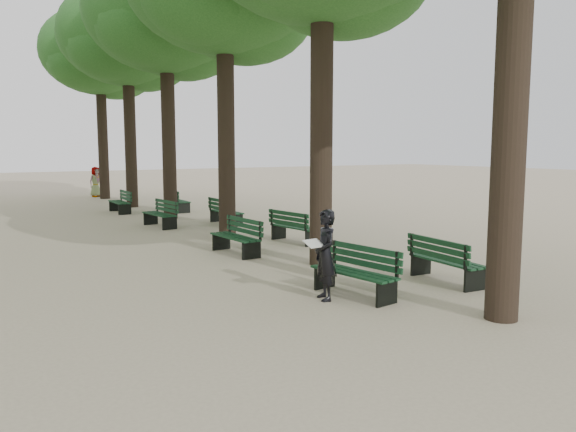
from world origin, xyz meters
TOP-DOWN VIEW (x-y plane):
  - ground at (0.00, 0.00)m, footprint 120.00×120.00m
  - tree_central_3 at (1.50, 13.00)m, footprint 6.00×6.00m
  - tree_central_4 at (1.50, 18.00)m, footprint 6.00×6.00m
  - tree_central_5 at (1.50, 23.00)m, footprint 6.00×6.00m
  - bench_left_0 at (0.37, 0.33)m, footprint 0.81×1.86m
  - bench_left_1 at (0.37, 5.17)m, footprint 0.66×1.83m
  - bench_left_2 at (0.37, 10.98)m, footprint 0.72×1.84m
  - bench_left_3 at (0.37, 15.98)m, footprint 0.61×1.81m
  - bench_right_0 at (2.63, 0.18)m, footprint 0.73×1.84m
  - bench_right_1 at (2.63, 5.87)m, footprint 0.76×1.85m
  - bench_right_2 at (2.63, 10.45)m, footprint 0.58×1.80m
  - bench_right_3 at (2.63, 15.19)m, footprint 0.63×1.82m
  - man_with_map at (-0.21, 0.43)m, footprint 0.68×0.72m
  - pedestrian_d at (1.35, 24.34)m, footprint 0.88×0.62m

SIDE VIEW (x-z plane):
  - ground at x=0.00m, z-range 0.00..0.00m
  - bench_left_0 at x=0.37m, z-range -0.19..0.73m
  - bench_left_1 at x=0.37m, z-range -0.19..0.73m
  - bench_left_2 at x=0.37m, z-range -0.19..0.73m
  - bench_left_3 at x=0.37m, z-range -0.19..0.73m
  - bench_right_0 at x=2.63m, z-range -0.19..0.73m
  - bench_right_1 at x=2.63m, z-range -0.19..0.73m
  - bench_right_2 at x=2.63m, z-range -0.19..0.73m
  - bench_right_3 at x=2.63m, z-range -0.19..0.73m
  - man_with_map at x=-0.21m, z-range 0.00..1.64m
  - pedestrian_d at x=1.35m, z-range 0.00..1.66m
  - tree_central_3 at x=1.50m, z-range 2.68..12.63m
  - tree_central_4 at x=1.50m, z-range 2.68..12.63m
  - tree_central_5 at x=1.50m, z-range 2.68..12.63m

